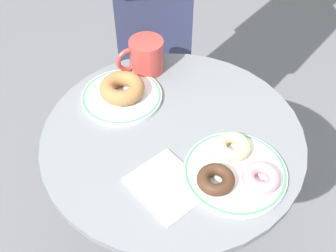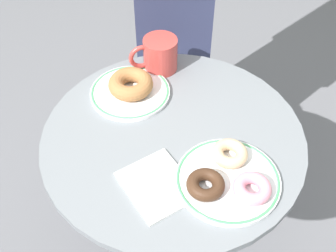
# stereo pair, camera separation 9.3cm
# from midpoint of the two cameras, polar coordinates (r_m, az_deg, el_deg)

# --- Properties ---
(cafe_table) EXTENTS (0.61, 0.61, 0.73)m
(cafe_table) POSITION_cam_midpoint_polar(r_m,az_deg,el_deg) (1.15, -1.78, -9.32)
(cafe_table) COLOR slate
(cafe_table) RESTS_ON ground
(plate_left) EXTENTS (0.20, 0.20, 0.01)m
(plate_left) POSITION_cam_midpoint_polar(r_m,az_deg,el_deg) (1.05, -8.84, 3.91)
(plate_left) COLOR white
(plate_left) RESTS_ON cafe_table
(plate_right) EXTENTS (0.22, 0.22, 0.01)m
(plate_right) POSITION_cam_midpoint_polar(r_m,az_deg,el_deg) (0.89, 6.16, -6.43)
(plate_right) COLOR white
(plate_right) RESTS_ON cafe_table
(donut_cinnamon) EXTENTS (0.15, 0.15, 0.04)m
(donut_cinnamon) POSITION_cam_midpoint_polar(r_m,az_deg,el_deg) (1.04, -8.84, 5.00)
(donut_cinnamon) COLOR #A36B3D
(donut_cinnamon) RESTS_ON plate_left
(donut_pink_frosted) EXTENTS (0.09, 0.09, 0.03)m
(donut_pink_frosted) POSITION_cam_midpoint_polar(r_m,az_deg,el_deg) (0.86, 9.56, -7.13)
(donut_pink_frosted) COLOR pink
(donut_pink_frosted) RESTS_ON plate_right
(donut_glazed) EXTENTS (0.11, 0.11, 0.03)m
(donut_glazed) POSITION_cam_midpoint_polar(r_m,az_deg,el_deg) (0.91, 5.95, -2.94)
(donut_glazed) COLOR #E0B789
(donut_glazed) RESTS_ON plate_right
(donut_chocolate) EXTENTS (0.08, 0.08, 0.03)m
(donut_chocolate) POSITION_cam_midpoint_polar(r_m,az_deg,el_deg) (0.85, 3.41, -7.47)
(donut_chocolate) COLOR #422819
(donut_chocolate) RESTS_ON plate_right
(paper_napkin) EXTENTS (0.18, 0.17, 0.01)m
(paper_napkin) POSITION_cam_midpoint_polar(r_m,az_deg,el_deg) (0.87, -3.20, -8.29)
(paper_napkin) COLOR white
(paper_napkin) RESTS_ON cafe_table
(coffee_mug) EXTENTS (0.10, 0.12, 0.09)m
(coffee_mug) POSITION_cam_midpoint_polar(r_m,az_deg,el_deg) (1.10, -5.55, 9.38)
(coffee_mug) COLOR #B73D38
(coffee_mug) RESTS_ON cafe_table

